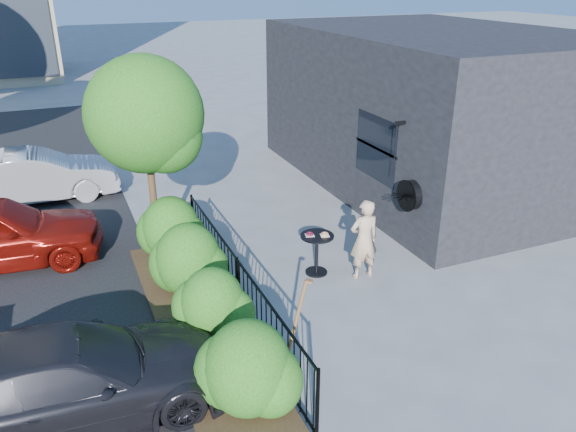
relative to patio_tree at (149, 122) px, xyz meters
name	(u,v)px	position (x,y,z in m)	size (l,w,h in m)	color
ground	(319,297)	(2.24, -2.76, -2.76)	(120.00, 120.00, 0.00)	gray
shop_building	(432,107)	(7.73, 1.74, -0.76)	(6.22, 9.00, 4.00)	black
fence	(238,286)	(0.74, -2.76, -2.20)	(0.05, 6.05, 1.10)	black
planting_bed	(199,323)	(0.04, -2.76, -2.72)	(1.30, 6.00, 0.08)	#382616
shrubs	(201,284)	(0.14, -2.66, -2.06)	(1.10, 5.60, 1.24)	#1B5B15
patio_tree	(149,122)	(0.00, 0.00, 0.00)	(2.20, 2.20, 3.94)	#3F2B19
cafe_table	(317,247)	(2.56, -1.96, -2.21)	(0.64, 0.64, 0.85)	black
woman	(364,239)	(3.31, -2.41, -1.99)	(0.57, 0.37, 1.56)	tan
shovel	(293,334)	(0.98, -4.46, -2.09)	(0.51, 0.20, 1.52)	brown
car_silver	(35,176)	(-2.29, 4.15, -2.12)	(1.37, 3.93, 1.30)	#B5B5BA
car_darkgrey	(67,379)	(-2.00, -4.13, -2.16)	(1.70, 4.18, 1.21)	black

